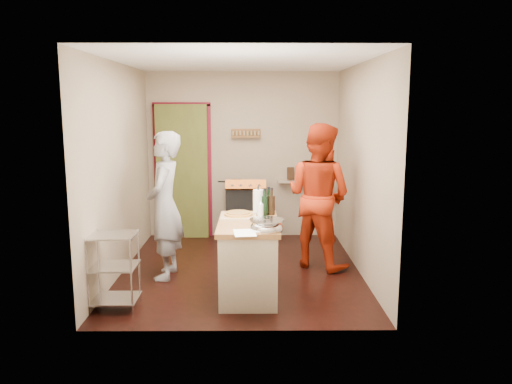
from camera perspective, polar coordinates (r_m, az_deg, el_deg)
floor at (r=6.47m, az=-1.73°, el=-8.89°), size 3.50×3.50×0.00m
back_wall at (r=8.00m, az=-6.09°, el=3.00°), size 3.00×0.44×2.60m
left_wall at (r=6.39m, az=-15.39°, el=2.50°), size 0.04×3.50×2.60m
right_wall at (r=6.32m, az=11.94°, el=2.57°), size 0.04×3.50×2.60m
ceiling at (r=6.15m, az=-1.86°, el=14.81°), size 3.00×3.50×0.02m
stove at (r=7.72m, az=-1.16°, el=-2.33°), size 0.60×0.63×1.00m
wire_shelving at (r=5.38m, az=-15.95°, el=-8.28°), size 0.48×0.40×0.80m
island at (r=5.53m, az=-0.82°, el=-7.30°), size 0.69×1.21×1.14m
person_stripe at (r=6.10m, az=-10.39°, el=-1.55°), size 0.46×0.67×1.78m
person_red at (r=6.47m, az=7.15°, el=-0.44°), size 1.15×1.12×1.86m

